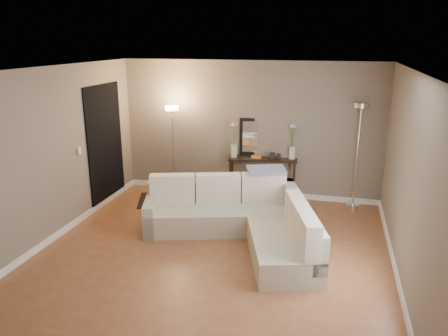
% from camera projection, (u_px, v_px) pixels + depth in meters
% --- Properties ---
extents(floor, '(5.00, 5.50, 0.01)m').
position_uv_depth(floor, '(210.00, 259.00, 6.16)').
color(floor, brown).
rests_on(floor, ground).
extents(ceiling, '(5.00, 5.50, 0.01)m').
position_uv_depth(ceiling, '(208.00, 70.00, 5.42)').
color(ceiling, white).
rests_on(ceiling, ground).
extents(wall_back, '(5.00, 0.02, 2.60)m').
position_uv_depth(wall_back, '(249.00, 130.00, 8.35)').
color(wall_back, '#786C5C').
rests_on(wall_back, ground).
extents(wall_front, '(5.00, 0.02, 2.60)m').
position_uv_depth(wall_front, '(105.00, 275.00, 3.23)').
color(wall_front, '#786C5C').
rests_on(wall_front, ground).
extents(wall_left, '(0.02, 5.50, 2.60)m').
position_uv_depth(wall_left, '(45.00, 158.00, 6.39)').
color(wall_left, '#786C5C').
rests_on(wall_left, ground).
extents(wall_right, '(0.02, 5.50, 2.60)m').
position_uv_depth(wall_right, '(411.00, 185.00, 5.19)').
color(wall_right, '#786C5C').
rests_on(wall_right, ground).
extents(baseboard_back, '(5.00, 0.03, 0.10)m').
position_uv_depth(baseboard_back, '(248.00, 192.00, 8.68)').
color(baseboard_back, white).
rests_on(baseboard_back, ground).
extents(baseboard_left, '(0.03, 5.50, 0.10)m').
position_uv_depth(baseboard_left, '(56.00, 236.00, 6.74)').
color(baseboard_left, white).
rests_on(baseboard_left, ground).
extents(baseboard_right, '(0.03, 5.50, 0.10)m').
position_uv_depth(baseboard_right, '(397.00, 278.00, 5.55)').
color(baseboard_right, white).
rests_on(baseboard_right, ground).
extents(doorway, '(0.02, 1.20, 2.20)m').
position_uv_depth(doorway, '(106.00, 145.00, 8.01)').
color(doorway, black).
rests_on(doorway, ground).
extents(switch_plate, '(0.02, 0.08, 0.12)m').
position_uv_depth(switch_plate, '(79.00, 151.00, 7.20)').
color(switch_plate, white).
rests_on(switch_plate, ground).
extents(sectional_sofa, '(3.01, 2.48, 0.86)m').
position_uv_depth(sectional_sofa, '(243.00, 218.00, 6.72)').
color(sectional_sofa, '#BEB699').
rests_on(sectional_sofa, floor).
extents(throw_blanket, '(0.70, 0.55, 0.08)m').
position_uv_depth(throw_blanket, '(266.00, 170.00, 7.13)').
color(throw_blanket, '#7D8CA1').
rests_on(throw_blanket, sectional_sofa).
extents(console_table, '(1.33, 0.52, 0.80)m').
position_uv_depth(console_table, '(258.00, 175.00, 8.41)').
color(console_table, black).
rests_on(console_table, floor).
extents(leaning_mirror, '(0.91, 0.16, 0.72)m').
position_uv_depth(leaning_mirror, '(263.00, 137.00, 8.35)').
color(leaning_mirror, black).
rests_on(leaning_mirror, console_table).
extents(table_decor, '(0.56, 0.14, 0.13)m').
position_uv_depth(table_decor, '(263.00, 157.00, 8.25)').
color(table_decor, orange).
rests_on(table_decor, console_table).
extents(flower_vase_left, '(0.16, 0.13, 0.68)m').
position_uv_depth(flower_vase_left, '(234.00, 142.00, 8.28)').
color(flower_vase_left, silver).
rests_on(flower_vase_left, console_table).
extents(flower_vase_right, '(0.16, 0.13, 0.68)m').
position_uv_depth(flower_vase_right, '(292.00, 144.00, 8.15)').
color(flower_vase_right, silver).
rests_on(flower_vase_right, console_table).
extents(floor_lamp_lit, '(0.31, 0.31, 1.76)m').
position_uv_depth(floor_lamp_lit, '(173.00, 133.00, 8.35)').
color(floor_lamp_lit, silver).
rests_on(floor_lamp_lit, floor).
extents(floor_lamp_unlit, '(0.33, 0.33, 1.92)m').
position_uv_depth(floor_lamp_unlit, '(359.00, 135.00, 7.66)').
color(floor_lamp_unlit, silver).
rests_on(floor_lamp_unlit, floor).
extents(charcoal_rug, '(1.36, 1.18, 0.02)m').
position_uv_depth(charcoal_rug, '(169.00, 200.00, 8.37)').
color(charcoal_rug, black).
rests_on(charcoal_rug, floor).
extents(black_bag, '(0.38, 0.32, 0.21)m').
position_uv_depth(black_bag, '(159.00, 194.00, 8.22)').
color(black_bag, black).
rests_on(black_bag, charcoal_rug).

